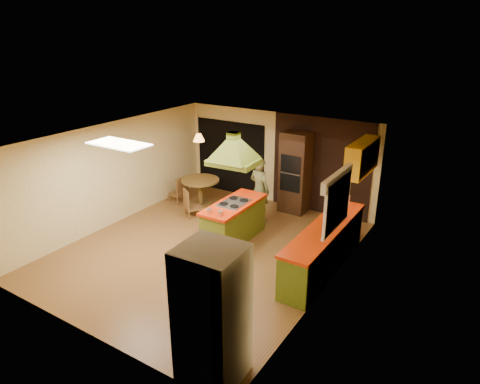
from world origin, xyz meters
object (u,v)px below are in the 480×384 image
Objects in this scene: man at (260,190)px; wall_oven at (295,172)px; canister_large at (347,200)px; kitchen_island at (234,221)px; refrigerator at (212,315)px; dining_table at (201,187)px.

man is 1.13m from wall_oven.
man reaches higher than canister_large.
wall_oven reaches higher than kitchen_island.
man is at bearing 110.26° from refrigerator.
wall_oven is 2.09× the size of dining_table.
wall_oven is at bearing 24.58° from dining_table.
refrigerator is 6.14m from dining_table.
canister_large is at bearing 29.45° from kitchen_island.
canister_large is at bearing -167.67° from man.
dining_table is at bearing 126.13° from refrigerator.
kitchen_island is 1.30m from man.
kitchen_island is 0.90× the size of refrigerator.
wall_oven is at bearing 78.79° from kitchen_island.
refrigerator reaches higher than dining_table.
refrigerator is at bearing -74.42° from wall_oven.
wall_oven reaches higher than refrigerator.
kitchen_island is 2.54m from canister_large.
man is at bearing 179.40° from canister_large.
canister_large is (4.00, 0.03, 0.49)m from dining_table.
kitchen_island is 4.13m from refrigerator.
man is (-0.05, 1.25, 0.35)m from kitchen_island.
man is at bearing 92.13° from kitchen_island.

